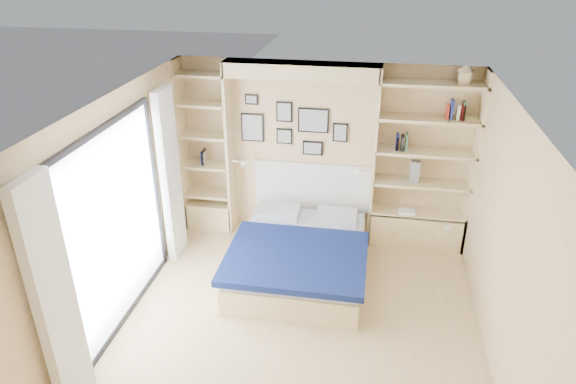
# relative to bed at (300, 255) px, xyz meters

# --- Properties ---
(ground) EXTENTS (4.50, 4.50, 0.00)m
(ground) POSITION_rel_bed_xyz_m (0.14, -1.08, -0.27)
(ground) COLOR tan
(ground) RESTS_ON ground
(room_shell) EXTENTS (4.50, 4.50, 4.50)m
(room_shell) POSITION_rel_bed_xyz_m (-0.24, 0.44, 0.81)
(room_shell) COLOR beige
(room_shell) RESTS_ON ground
(bed) EXTENTS (1.68, 2.20, 1.07)m
(bed) POSITION_rel_bed_xyz_m (0.00, 0.00, 0.00)
(bed) COLOR beige
(bed) RESTS_ON ground
(photo_gallery) EXTENTS (1.48, 0.02, 0.82)m
(photo_gallery) POSITION_rel_bed_xyz_m (-0.31, 1.14, 1.33)
(photo_gallery) COLOR black
(photo_gallery) RESTS_ON ground
(reading_lamps) EXTENTS (1.92, 0.12, 0.15)m
(reading_lamps) POSITION_rel_bed_xyz_m (-0.16, 0.92, 0.83)
(reading_lamps) COLOR silver
(reading_lamps) RESTS_ON ground
(shelf_decor) EXTENTS (3.51, 0.23, 2.03)m
(shelf_decor) POSITION_rel_bed_xyz_m (1.21, 0.98, 1.42)
(shelf_decor) COLOR #A51E1E
(shelf_decor) RESTS_ON ground
(deck) EXTENTS (3.20, 4.00, 0.05)m
(deck) POSITION_rel_bed_xyz_m (-3.46, -1.08, -0.27)
(deck) COLOR #746855
(deck) RESTS_ON ground
(deck_chair) EXTENTS (0.69, 0.92, 0.82)m
(deck_chair) POSITION_rel_bed_xyz_m (-2.92, -1.11, 0.12)
(deck_chair) COLOR tan
(deck_chair) RESTS_ON ground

